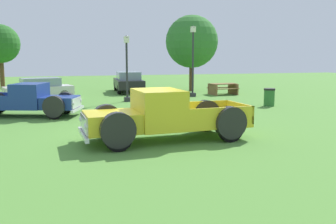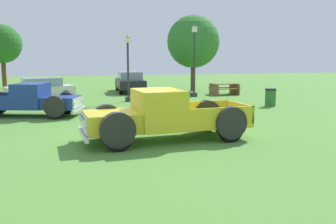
{
  "view_description": "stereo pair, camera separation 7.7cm",
  "coord_description": "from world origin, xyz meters",
  "px_view_note": "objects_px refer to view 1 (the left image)",
  "views": [
    {
      "loc": [
        -2.45,
        -11.96,
        2.63
      ],
      "look_at": [
        0.68,
        -0.92,
        0.9
      ],
      "focal_mm": 39.38,
      "sensor_mm": 36.0,
      "label": 1
    },
    {
      "loc": [
        -2.38,
        -11.98,
        2.63
      ],
      "look_at": [
        0.68,
        -0.92,
        0.9
      ],
      "focal_mm": 39.38,
      "sensor_mm": 36.0,
      "label": 2
    }
  ],
  "objects_px": {
    "picnic_table": "(223,87)",
    "lamp_post_near": "(193,60)",
    "sedan_distant_a": "(39,88)",
    "trash_can": "(269,97)",
    "oak_tree_east": "(0,44)",
    "pickup_truck_foreground": "(156,117)",
    "pickup_truck_behind_left": "(32,101)",
    "lamp_post_far": "(127,67)",
    "sedan_distant_b": "(128,81)",
    "oak_tree_center": "(192,42)"
  },
  "relations": [
    {
      "from": "sedan_distant_a",
      "to": "oak_tree_center",
      "type": "distance_m",
      "value": 11.75
    },
    {
      "from": "pickup_truck_foreground",
      "to": "sedan_distant_a",
      "type": "height_order",
      "value": "pickup_truck_foreground"
    },
    {
      "from": "picnic_table",
      "to": "sedan_distant_b",
      "type": "bearing_deg",
      "value": 149.62
    },
    {
      "from": "lamp_post_near",
      "to": "picnic_table",
      "type": "relative_size",
      "value": 2.46
    },
    {
      "from": "sedan_distant_b",
      "to": "lamp_post_far",
      "type": "height_order",
      "value": "lamp_post_far"
    },
    {
      "from": "sedan_distant_a",
      "to": "trash_can",
      "type": "distance_m",
      "value": 13.67
    },
    {
      "from": "trash_can",
      "to": "pickup_truck_behind_left",
      "type": "bearing_deg",
      "value": -179.42
    },
    {
      "from": "pickup_truck_foreground",
      "to": "picnic_table",
      "type": "bearing_deg",
      "value": 57.78
    },
    {
      "from": "pickup_truck_behind_left",
      "to": "lamp_post_far",
      "type": "xyz_separation_m",
      "value": [
        4.98,
        4.2,
        1.32
      ]
    },
    {
      "from": "pickup_truck_behind_left",
      "to": "oak_tree_center",
      "type": "height_order",
      "value": "oak_tree_center"
    },
    {
      "from": "oak_tree_center",
      "to": "sedan_distant_b",
      "type": "bearing_deg",
      "value": 176.47
    },
    {
      "from": "lamp_post_far",
      "to": "picnic_table",
      "type": "bearing_deg",
      "value": 16.77
    },
    {
      "from": "pickup_truck_foreground",
      "to": "sedan_distant_b",
      "type": "xyz_separation_m",
      "value": [
        1.88,
        16.11,
        0.03
      ]
    },
    {
      "from": "picnic_table",
      "to": "lamp_post_near",
      "type": "bearing_deg",
      "value": -164.84
    },
    {
      "from": "sedan_distant_b",
      "to": "trash_can",
      "type": "bearing_deg",
      "value": -58.7
    },
    {
      "from": "lamp_post_near",
      "to": "oak_tree_east",
      "type": "bearing_deg",
      "value": 142.94
    },
    {
      "from": "sedan_distant_a",
      "to": "picnic_table",
      "type": "relative_size",
      "value": 2.28
    },
    {
      "from": "trash_can",
      "to": "sedan_distant_a",
      "type": "bearing_deg",
      "value": 151.67
    },
    {
      "from": "sedan_distant_a",
      "to": "oak_tree_east",
      "type": "xyz_separation_m",
      "value": [
        -3.35,
        8.89,
        2.93
      ]
    },
    {
      "from": "picnic_table",
      "to": "sedan_distant_a",
      "type": "bearing_deg",
      "value": 178.75
    },
    {
      "from": "pickup_truck_behind_left",
      "to": "lamp_post_near",
      "type": "xyz_separation_m",
      "value": [
        9.59,
        5.67,
        1.72
      ]
    },
    {
      "from": "pickup_truck_behind_left",
      "to": "lamp_post_near",
      "type": "bearing_deg",
      "value": 30.59
    },
    {
      "from": "sedan_distant_a",
      "to": "sedan_distant_b",
      "type": "relative_size",
      "value": 0.92
    },
    {
      "from": "pickup_truck_foreground",
      "to": "sedan_distant_b",
      "type": "height_order",
      "value": "pickup_truck_foreground"
    },
    {
      "from": "picnic_table",
      "to": "trash_can",
      "type": "distance_m",
      "value": 6.22
    },
    {
      "from": "pickup_truck_foreground",
      "to": "oak_tree_east",
      "type": "relative_size",
      "value": 1.03
    },
    {
      "from": "pickup_truck_foreground",
      "to": "oak_tree_center",
      "type": "xyz_separation_m",
      "value": [
        6.74,
        15.81,
        2.97
      ]
    },
    {
      "from": "lamp_post_far",
      "to": "oak_tree_center",
      "type": "bearing_deg",
      "value": 42.32
    },
    {
      "from": "sedan_distant_a",
      "to": "lamp_post_far",
      "type": "height_order",
      "value": "lamp_post_far"
    },
    {
      "from": "lamp_post_far",
      "to": "oak_tree_center",
      "type": "relative_size",
      "value": 0.67
    },
    {
      "from": "lamp_post_near",
      "to": "oak_tree_center",
      "type": "bearing_deg",
      "value": 71.62
    },
    {
      "from": "pickup_truck_behind_left",
      "to": "lamp_post_near",
      "type": "height_order",
      "value": "lamp_post_near"
    },
    {
      "from": "lamp_post_near",
      "to": "oak_tree_east",
      "type": "distance_m",
      "value": 16.35
    },
    {
      "from": "pickup_truck_behind_left",
      "to": "sedan_distant_a",
      "type": "relative_size",
      "value": 1.19
    },
    {
      "from": "trash_can",
      "to": "picnic_table",
      "type": "bearing_deg",
      "value": 89.0
    },
    {
      "from": "sedan_distant_b",
      "to": "pickup_truck_foreground",
      "type": "bearing_deg",
      "value": -96.65
    },
    {
      "from": "pickup_truck_foreground",
      "to": "lamp_post_far",
      "type": "distance_m",
      "value": 10.54
    },
    {
      "from": "pickup_truck_foreground",
      "to": "lamp_post_far",
      "type": "height_order",
      "value": "lamp_post_far"
    },
    {
      "from": "sedan_distant_b",
      "to": "lamp_post_near",
      "type": "relative_size",
      "value": 1.01
    },
    {
      "from": "sedan_distant_b",
      "to": "oak_tree_center",
      "type": "distance_m",
      "value": 5.69
    },
    {
      "from": "oak_tree_center",
      "to": "sedan_distant_a",
      "type": "bearing_deg",
      "value": -164.8
    },
    {
      "from": "lamp_post_far",
      "to": "oak_tree_center",
      "type": "height_order",
      "value": "oak_tree_center"
    },
    {
      "from": "oak_tree_center",
      "to": "trash_can",
      "type": "bearing_deg",
      "value": -83.52
    },
    {
      "from": "lamp_post_near",
      "to": "picnic_table",
      "type": "distance_m",
      "value": 3.21
    },
    {
      "from": "picnic_table",
      "to": "trash_can",
      "type": "height_order",
      "value": "trash_can"
    },
    {
      "from": "sedan_distant_b",
      "to": "oak_tree_center",
      "type": "xyz_separation_m",
      "value": [
        4.86,
        -0.3,
        2.94
      ]
    },
    {
      "from": "lamp_post_far",
      "to": "trash_can",
      "type": "distance_m",
      "value": 8.23
    },
    {
      "from": "sedan_distant_a",
      "to": "picnic_table",
      "type": "xyz_separation_m",
      "value": [
        12.14,
        -0.26,
        -0.2
      ]
    },
    {
      "from": "lamp_post_far",
      "to": "oak_tree_east",
      "type": "height_order",
      "value": "oak_tree_east"
    },
    {
      "from": "sedan_distant_b",
      "to": "pickup_truck_behind_left",
      "type": "bearing_deg",
      "value": -121.39
    }
  ]
}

